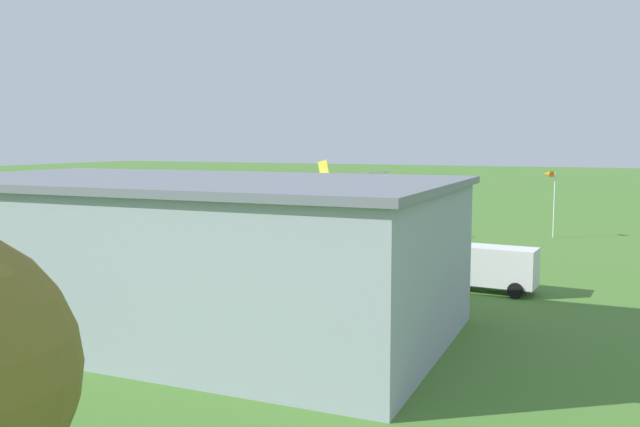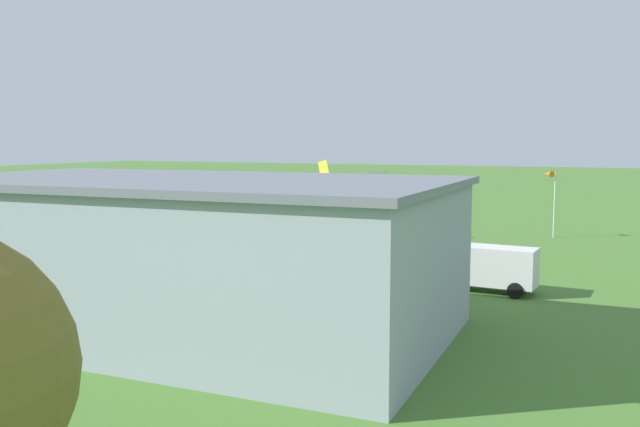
% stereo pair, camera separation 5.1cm
% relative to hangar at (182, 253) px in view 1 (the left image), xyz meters
% --- Properties ---
extents(ground_plane, '(400.00, 400.00, 0.00)m').
position_rel_hangar_xyz_m(ground_plane, '(0.21, -33.73, -3.80)').
color(ground_plane, '#47752D').
extents(hangar, '(27.11, 15.32, 7.57)m').
position_rel_hangar_xyz_m(hangar, '(0.00, 0.00, 0.00)').
color(hangar, '#99A3AD').
rests_on(hangar, ground_plane).
extents(biplane, '(7.50, 8.31, 4.12)m').
position_rel_hangar_xyz_m(biplane, '(2.63, -29.65, 1.54)').
color(biplane, yellow).
extents(car_green, '(2.41, 4.64, 1.52)m').
position_rel_hangar_xyz_m(car_green, '(13.51, -12.06, -3.00)').
color(car_green, '#1E6B38').
rests_on(car_green, ground_plane).
extents(car_silver, '(2.17, 4.18, 1.56)m').
position_rel_hangar_xyz_m(car_silver, '(20.74, -13.79, -2.98)').
color(car_silver, '#B7B7BC').
rests_on(car_silver, ground_plane).
extents(car_blue, '(2.19, 4.18, 1.70)m').
position_rel_hangar_xyz_m(car_blue, '(27.78, -12.86, -2.93)').
color(car_blue, '#23389E').
rests_on(car_blue, ground_plane).
extents(truck_box_grey, '(7.21, 2.90, 2.85)m').
position_rel_hangar_xyz_m(truck_box_grey, '(-12.26, -14.40, -2.21)').
color(truck_box_grey, gray).
rests_on(truck_box_grey, ground_plane).
extents(person_near_hangar_door, '(0.49, 0.49, 1.64)m').
position_rel_hangar_xyz_m(person_near_hangar_door, '(11.11, -15.51, -2.98)').
color(person_near_hangar_door, '#3F3F47').
rests_on(person_near_hangar_door, ground_plane).
extents(person_watching_takeoff, '(0.51, 0.51, 1.76)m').
position_rel_hangar_xyz_m(person_watching_takeoff, '(-7.64, -17.86, -2.91)').
color(person_watching_takeoff, '#33723F').
rests_on(person_watching_takeoff, ground_plane).
extents(person_at_fence_line, '(0.47, 0.47, 1.54)m').
position_rel_hangar_xyz_m(person_at_fence_line, '(8.27, -14.92, -3.03)').
color(person_at_fence_line, navy).
rests_on(person_at_fence_line, ground_plane).
extents(person_by_parked_cars, '(0.49, 0.49, 1.68)m').
position_rel_hangar_xyz_m(person_by_parked_cars, '(-5.21, -15.96, -2.96)').
color(person_by_parked_cars, orange).
rests_on(person_by_parked_cars, ground_plane).
extents(windsock, '(1.41, 1.38, 6.53)m').
position_rel_hangar_xyz_m(windsock, '(-13.84, -40.94, 1.93)').
color(windsock, silver).
rests_on(windsock, ground_plane).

